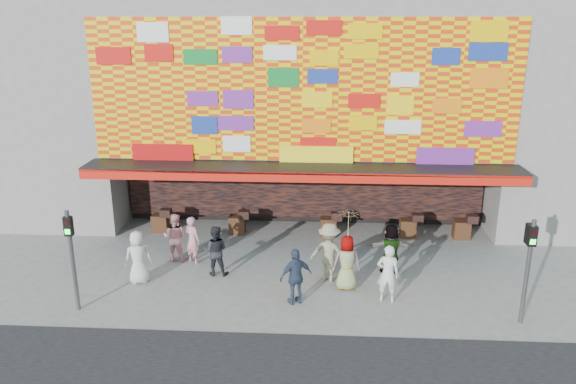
% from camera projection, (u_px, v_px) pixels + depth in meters
% --- Properties ---
extents(ground, '(90.00, 90.00, 0.00)m').
position_uv_depth(ground, '(297.00, 291.00, 17.16)').
color(ground, slate).
rests_on(ground, ground).
extents(shop_building, '(15.20, 9.40, 10.00)m').
position_uv_depth(shop_building, '(306.00, 86.00, 23.36)').
color(shop_building, gray).
rests_on(shop_building, ground).
extents(signal_left, '(0.22, 0.20, 3.00)m').
position_uv_depth(signal_left, '(71.00, 249.00, 15.51)').
color(signal_left, '#59595B').
rests_on(signal_left, ground).
extents(signal_right, '(0.22, 0.20, 3.00)m').
position_uv_depth(signal_right, '(529.00, 260.00, 14.83)').
color(signal_right, '#59595B').
rests_on(signal_right, ground).
extents(ped_a, '(0.98, 0.84, 1.70)m').
position_uv_depth(ped_a, '(138.00, 257.00, 17.46)').
color(ped_a, silver).
rests_on(ped_a, ground).
extents(ped_b, '(0.72, 0.66, 1.65)m').
position_uv_depth(ped_b, '(193.00, 240.00, 18.87)').
color(ped_b, '#BE7B84').
rests_on(ped_b, ground).
extents(ped_c, '(0.82, 0.65, 1.66)m').
position_uv_depth(ped_c, '(215.00, 251.00, 18.00)').
color(ped_c, black).
rests_on(ped_c, ground).
extents(ped_d, '(1.36, 0.98, 1.91)m').
position_uv_depth(ped_d, '(329.00, 252.00, 17.55)').
color(ped_d, gray).
rests_on(ped_d, ground).
extents(ped_e, '(1.08, 0.83, 1.70)m').
position_uv_depth(ped_e, '(296.00, 276.00, 16.17)').
color(ped_e, '#303E54').
rests_on(ped_e, ground).
extents(ped_f, '(1.55, 0.49, 1.67)m').
position_uv_depth(ped_f, '(391.00, 249.00, 18.13)').
color(ped_f, gray).
rests_on(ped_f, ground).
extents(ped_g, '(0.89, 0.62, 1.73)m').
position_uv_depth(ped_g, '(347.00, 263.00, 17.04)').
color(ped_g, gray).
rests_on(ped_g, ground).
extents(ped_h, '(0.71, 0.53, 1.76)m').
position_uv_depth(ped_h, '(388.00, 274.00, 16.28)').
color(ped_h, silver).
rests_on(ped_h, ground).
extents(ped_i, '(0.89, 0.74, 1.68)m').
position_uv_depth(ped_i, '(175.00, 237.00, 19.06)').
color(ped_i, pink).
rests_on(ped_i, ground).
extents(parasol, '(1.20, 1.21, 1.78)m').
position_uv_depth(parasol, '(348.00, 224.00, 16.66)').
color(parasol, beige).
rests_on(parasol, ground).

